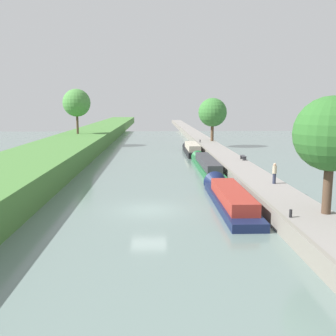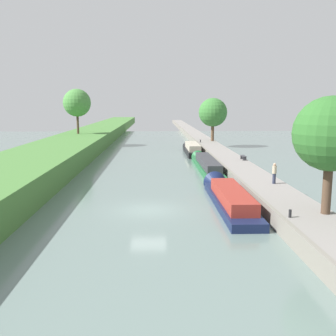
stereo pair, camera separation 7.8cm
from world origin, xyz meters
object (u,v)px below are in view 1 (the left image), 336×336
(person_walking, at_px, (274,173))
(park_bench, at_px, (243,157))
(mooring_bollard_far, at_px, (200,141))
(mooring_bollard_near, at_px, (291,213))
(narrowboat_navy, at_px, (228,196))
(narrowboat_green, at_px, (206,164))
(narrowboat_black, at_px, (192,149))

(person_walking, distance_m, park_bench, 13.33)
(mooring_bollard_far, bearing_deg, mooring_bollard_near, -90.00)
(mooring_bollard_far, height_order, park_bench, park_bench)
(narrowboat_navy, distance_m, narrowboat_green, 14.96)
(narrowboat_navy, height_order, person_walking, person_walking)
(narrowboat_navy, relative_size, park_bench, 8.88)
(narrowboat_black, relative_size, park_bench, 8.16)
(narrowboat_black, bearing_deg, narrowboat_green, -89.16)
(narrowboat_black, height_order, person_walking, person_walking)
(mooring_bollard_near, xyz_separation_m, park_bench, (2.53, 22.49, 0.12))
(narrowboat_green, height_order, mooring_bollard_far, mooring_bollard_far)
(narrowboat_black, height_order, park_bench, narrowboat_black)
(mooring_bollard_near, bearing_deg, mooring_bollard_far, 90.00)
(person_walking, relative_size, mooring_bollard_far, 3.69)
(mooring_bollard_near, distance_m, park_bench, 22.64)
(park_bench, bearing_deg, narrowboat_black, 107.22)
(mooring_bollard_near, height_order, park_bench, park_bench)
(narrowboat_navy, relative_size, mooring_bollard_far, 29.59)
(person_walking, bearing_deg, narrowboat_navy, -154.82)
(mooring_bollard_near, bearing_deg, narrowboat_green, 94.50)
(narrowboat_green, distance_m, person_walking, 13.64)
(narrowboat_green, height_order, mooring_bollard_near, mooring_bollard_near)
(narrowboat_black, height_order, mooring_bollard_near, narrowboat_black)
(person_walking, xyz_separation_m, mooring_bollard_near, (-1.93, -9.19, -0.65))
(narrowboat_green, xyz_separation_m, mooring_bollard_near, (1.75, -22.26, 0.69))
(person_walking, bearing_deg, mooring_bollard_far, 93.29)
(mooring_bollard_far, distance_m, park_bench, 20.50)
(narrowboat_navy, height_order, mooring_bollard_far, mooring_bollard_far)
(mooring_bollard_far, bearing_deg, narrowboat_black, -108.65)
(narrowboat_green, bearing_deg, mooring_bollard_near, -85.50)
(mooring_bollard_far, bearing_deg, narrowboat_navy, -93.36)
(narrowboat_navy, height_order, narrowboat_green, narrowboat_green)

